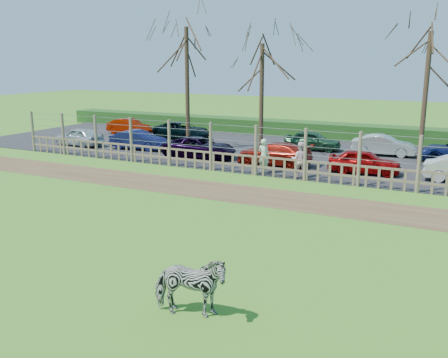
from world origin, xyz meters
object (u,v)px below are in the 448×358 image
at_px(zebra, 190,286).
at_px(car_7, 129,127).
at_px(car_3, 274,154).
at_px(car_8, 182,130).
at_px(tree_mid, 262,72).
at_px(car_10, 312,141).
at_px(car_1, 138,140).
at_px(car_2, 199,147).
at_px(tree_right, 428,66).
at_px(visitor_b, 300,160).
at_px(tree_left, 187,59).
at_px(car_11, 383,145).
at_px(car_0, 79,137).
at_px(car_4, 364,162).
at_px(visitor_a, 264,156).

xyz_separation_m(zebra, car_7, (-18.08, 21.80, -0.08)).
height_order(car_3, car_8, same).
distance_m(tree_mid, car_10, 5.50).
distance_m(car_1, car_2, 4.87).
bearing_deg(car_1, car_10, -70.41).
distance_m(tree_mid, car_1, 8.84).
relative_size(tree_right, car_1, 2.02).
bearing_deg(visitor_b, tree_mid, -62.40).
bearing_deg(car_3, tree_mid, -143.29).
distance_m(tree_right, zebra, 20.22).
height_order(tree_left, car_8, tree_left).
bearing_deg(car_11, car_3, 132.61).
relative_size(tree_left, car_7, 2.16).
height_order(tree_mid, zebra, tree_mid).
distance_m(zebra, car_10, 21.81).
height_order(zebra, car_1, zebra).
height_order(car_0, car_11, same).
relative_size(car_2, car_4, 1.23).
bearing_deg(zebra, tree_right, -24.38).
distance_m(car_0, car_11, 19.33).
height_order(tree_right, visitor_a, tree_right).
bearing_deg(car_11, car_0, 100.54).
relative_size(visitor_a, car_11, 0.47).
bearing_deg(car_2, car_1, 79.32).
relative_size(visitor_a, car_4, 0.49).
relative_size(tree_right, car_4, 2.09).
distance_m(car_3, car_4, 4.81).
bearing_deg(tree_left, car_1, -158.40).
relative_size(car_0, car_7, 0.97).
distance_m(car_0, car_10, 15.21).
bearing_deg(car_10, visitor_a, 172.34).
bearing_deg(visitor_b, car_4, -151.38).
distance_m(zebra, car_7, 28.32).
bearing_deg(tree_mid, tree_right, 3.18).
xyz_separation_m(visitor_a, car_10, (0.30, 7.40, -0.26)).
height_order(car_4, car_10, same).
relative_size(car_2, car_3, 1.04).
relative_size(car_2, car_8, 1.00).
bearing_deg(tree_right, car_3, -155.16).
distance_m(car_7, car_10, 14.41).
bearing_deg(car_7, car_1, -131.48).
relative_size(car_4, car_10, 1.00).
bearing_deg(tree_right, car_10, 163.01).
distance_m(car_2, car_10, 7.43).
height_order(visitor_a, car_8, visitor_a).
bearing_deg(car_1, car_8, -8.07).
relative_size(car_1, car_10, 1.03).
xyz_separation_m(tree_mid, car_2, (-2.64, -2.89, -4.23)).
bearing_deg(car_0, car_10, 115.25).
xyz_separation_m(visitor_a, visitor_b, (1.93, -0.14, 0.00)).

